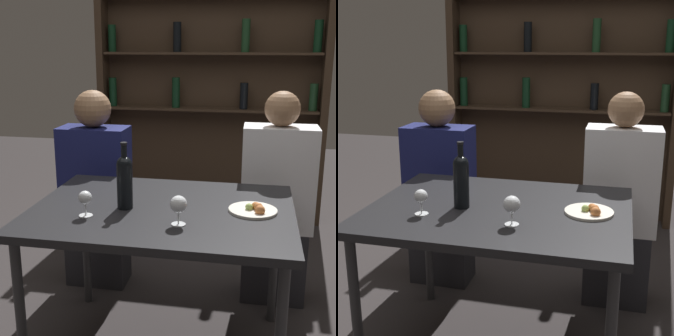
{
  "view_description": "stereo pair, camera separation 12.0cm",
  "coord_description": "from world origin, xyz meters",
  "views": [
    {
      "loc": [
        0.41,
        -1.98,
        1.49
      ],
      "look_at": [
        0.0,
        0.13,
        0.91
      ],
      "focal_mm": 50.0,
      "sensor_mm": 36.0,
      "label": 1
    },
    {
      "loc": [
        0.52,
        -1.95,
        1.49
      ],
      "look_at": [
        0.0,
        0.13,
        0.91
      ],
      "focal_mm": 50.0,
      "sensor_mm": 36.0,
      "label": 2
    }
  ],
  "objects": [
    {
      "name": "wine_bottle",
      "position": [
        -0.16,
        -0.04,
        0.9
      ],
      "size": [
        0.07,
        0.07,
        0.3
      ],
      "color": "black",
      "rests_on": "dining_table"
    },
    {
      "name": "dining_table",
      "position": [
        0.0,
        0.0,
        0.7
      ],
      "size": [
        1.18,
        0.89,
        0.76
      ],
      "color": "black",
      "rests_on": "ground_plane"
    },
    {
      "name": "wine_glass_1",
      "position": [
        0.11,
        -0.2,
        0.85
      ],
      "size": [
        0.07,
        0.07,
        0.13
      ],
      "color": "silver",
      "rests_on": "dining_table"
    },
    {
      "name": "food_plate_0",
      "position": [
        0.41,
        0.01,
        0.78
      ],
      "size": [
        0.22,
        0.22,
        0.05
      ],
      "color": "silver",
      "rests_on": "dining_table"
    },
    {
      "name": "seated_person_left",
      "position": [
        -0.55,
        0.64,
        0.58
      ],
      "size": [
        0.41,
        0.22,
        1.23
      ],
      "color": "#26262B",
      "rests_on": "ground_plane"
    },
    {
      "name": "wine_rack_wall",
      "position": [
        -0.0,
        2.03,
        1.1
      ],
      "size": [
        1.92,
        0.21,
        2.12
      ],
      "color": "#38281C",
      "rests_on": "ground_plane"
    },
    {
      "name": "seated_person_right",
      "position": [
        0.54,
        0.64,
        0.58
      ],
      "size": [
        0.41,
        0.22,
        1.24
      ],
      "color": "#26262B",
      "rests_on": "ground_plane"
    },
    {
      "name": "wine_glass_0",
      "position": [
        -0.3,
        -0.17,
        0.84
      ],
      "size": [
        0.06,
        0.06,
        0.11
      ],
      "color": "silver",
      "rests_on": "dining_table"
    }
  ]
}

